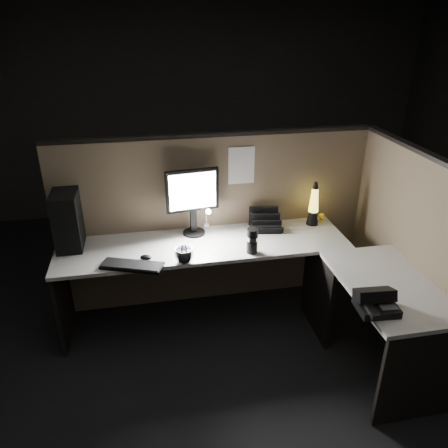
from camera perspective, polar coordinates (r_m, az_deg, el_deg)
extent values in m
plane|color=black|center=(3.44, 1.76, -17.82)|extent=(6.00, 6.00, 0.00)
plane|color=#282623|center=(5.55, -5.00, 15.08)|extent=(6.00, 0.00, 6.00)
cube|color=brown|center=(3.77, -1.15, 0.28)|extent=(2.66, 0.06, 1.50)
cube|color=brown|center=(3.56, 23.02, -3.65)|extent=(0.06, 1.66, 1.50)
cube|color=beige|center=(3.48, -2.64, -2.74)|extent=(2.30, 0.60, 0.03)
cube|color=beige|center=(3.19, 20.74, -7.45)|extent=(0.60, 1.00, 0.03)
cube|color=black|center=(3.71, -20.28, -9.12)|extent=(0.03, 0.55, 0.70)
cube|color=black|center=(3.10, 24.21, -17.78)|extent=(0.55, 0.03, 0.70)
cube|color=black|center=(3.63, 12.07, -8.73)|extent=(0.03, 0.55, 0.70)
cube|color=black|center=(3.58, -19.65, 0.85)|extent=(0.19, 0.43, 0.45)
cylinder|color=black|center=(3.62, -3.93, -1.12)|extent=(0.18, 0.18, 0.02)
cube|color=black|center=(3.59, -4.02, 0.58)|extent=(0.06, 0.05, 0.20)
cube|color=black|center=(3.49, -4.15, 4.40)|extent=(0.43, 0.09, 0.35)
cube|color=white|center=(3.47, -4.10, 4.28)|extent=(0.37, 0.05, 0.30)
cube|color=black|center=(3.22, -11.90, -5.36)|extent=(0.47, 0.29, 0.02)
ellipsoid|color=black|center=(3.29, -10.16, -4.31)|extent=(0.10, 0.09, 0.03)
cube|color=white|center=(3.72, -2.31, -0.22)|extent=(0.04, 0.05, 0.03)
cylinder|color=white|center=(3.67, -2.34, 1.23)|extent=(0.01, 0.01, 0.18)
cylinder|color=white|center=(3.58, -2.22, 2.13)|extent=(0.01, 0.12, 0.01)
sphere|color=white|center=(3.52, -2.05, 1.62)|extent=(0.04, 0.04, 0.04)
cube|color=black|center=(3.71, 5.44, -0.23)|extent=(0.28, 0.26, 0.05)
cube|color=black|center=(3.66, 5.62, 0.09)|extent=(0.25, 0.06, 0.09)
cube|color=black|center=(3.74, 5.18, 1.36)|extent=(0.25, 0.06, 0.17)
cone|color=black|center=(3.83, 11.48, 0.83)|extent=(0.10, 0.10, 0.12)
cone|color=yellow|center=(3.77, 11.70, 3.09)|extent=(0.08, 0.08, 0.21)
sphere|color=brown|center=(3.79, 11.61, 2.18)|extent=(0.04, 0.04, 0.04)
sphere|color=brown|center=(3.76, 11.71, 3.22)|extent=(0.03, 0.03, 0.03)
cone|color=black|center=(3.72, 11.88, 4.96)|extent=(0.05, 0.05, 0.06)
cylinder|color=black|center=(3.30, 3.70, -2.20)|extent=(0.09, 0.09, 0.20)
imported|color=#BBBAC2|center=(3.20, -5.24, -4.11)|extent=(0.15, 0.15, 0.11)
sphere|color=yellow|center=(3.90, 12.62, 0.99)|extent=(0.06, 0.06, 0.06)
cube|color=white|center=(3.59, 2.29, 7.64)|extent=(0.22, 0.00, 0.31)
cube|color=black|center=(2.87, 19.28, -10.19)|extent=(0.25, 0.22, 0.05)
cube|color=black|center=(2.87, 19.07, -8.73)|extent=(0.25, 0.16, 0.11)
cube|color=black|center=(2.79, 18.57, -10.50)|extent=(0.06, 0.18, 0.04)
cube|color=#3F3F42|center=(2.86, 20.56, -9.89)|extent=(0.11, 0.11, 0.00)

